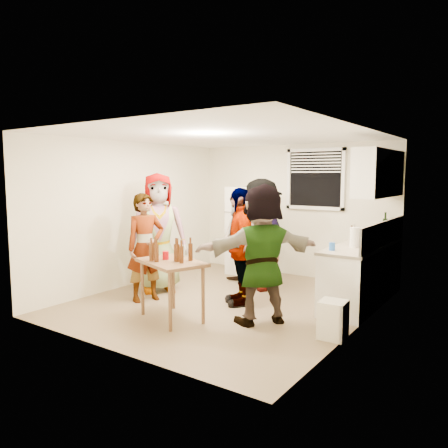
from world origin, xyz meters
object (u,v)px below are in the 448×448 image
Objects in this scene: blue_cup at (332,250)px; serving_table at (172,319)px; beer_bottle_counter at (351,246)px; wine_bottle at (385,237)px; beer_bottle_table at (182,263)px; guest_black at (240,304)px; red_cup at (166,259)px; trash_bin at (333,318)px; guest_back_right at (261,289)px; guest_back_left at (239,285)px; guest_stripe at (147,300)px; guest_grey at (159,290)px; guest_orange at (261,322)px; refrigerator at (250,230)px; kettle at (365,242)px.

blue_cup is 2.36m from serving_table.
wine_bottle is at bearing 83.08° from beer_bottle_counter.
beer_bottle_table reaches higher than guest_black.
serving_table is at bearing -12.41° from red_cup.
trash_bin is 0.24× the size of guest_back_right.
guest_back_right is at bearing 28.02° from guest_back_left.
beer_bottle_counter is 3.20m from guest_stripe.
blue_cup reaches higher than trash_bin.
beer_bottle_counter is 3.20m from guest_grey.
wine_bottle is 0.32× the size of serving_table.
guest_orange is (0.68, -0.53, 0.00)m from guest_black.
guest_stripe is at bearing -159.73° from blue_cup.
guest_orange is at bearing 28.53° from serving_table.
guest_orange is at bearing -117.14° from beer_bottle_counter.
red_cup is 1.20m from guest_stripe.
refrigerator reaches higher than guest_grey.
blue_cup is 0.06× the size of guest_orange.
trash_bin is 2.12m from serving_table.
guest_grey is 1.05× the size of guest_back_right.
refrigerator is at bearing 137.65° from trash_bin.
serving_table is (-2.03, -0.57, -0.25)m from trash_bin.
beer_bottle_table is 1.31m from guest_orange.
red_cup is at bearing -80.95° from refrigerator.
blue_cup reaches higher than serving_table.
wine_bottle is at bearing 92.58° from trash_bin.
guest_stripe is (0.24, -0.54, 0.00)m from guest_grey.
blue_cup reaches higher than red_cup.
guest_grey is (-2.83, -0.42, -0.90)m from blue_cup.
beer_bottle_table is at bearing -127.91° from beer_bottle_counter.
beer_bottle_table is 0.13× the size of guest_black.
guest_stripe is 0.89× the size of guest_back_right.
kettle is 0.15× the size of guest_stripe.
kettle reaches higher than guest_grey.
guest_back_left is 0.88× the size of guest_orange.
blue_cup is 0.12× the size of serving_table.
guest_grey is at bearing -112.07° from guest_back_right.
kettle is 2.28× the size of red_cup.
red_cup is (-2.03, -3.16, -0.10)m from wine_bottle.
wine_bottle reaches higher than guest_black.
beer_bottle_counter reaches higher than kettle.
guest_black is at bearing 162.03° from trash_bin.
wine_bottle is at bearing 92.31° from kettle.
beer_bottle_table reaches higher than guest_orange.
guest_stripe is (-2.68, -1.51, -0.90)m from beer_bottle_counter.
serving_table reaches higher than guest_back_left.
guest_stripe is at bearing -177.63° from trash_bin.
blue_cup is at bearing -87.36° from kettle.
guest_back_right reaches higher than guest_black.
guest_stripe is at bearing -115.73° from guest_grey.
kettle is at bearing 84.19° from beer_bottle_counter.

